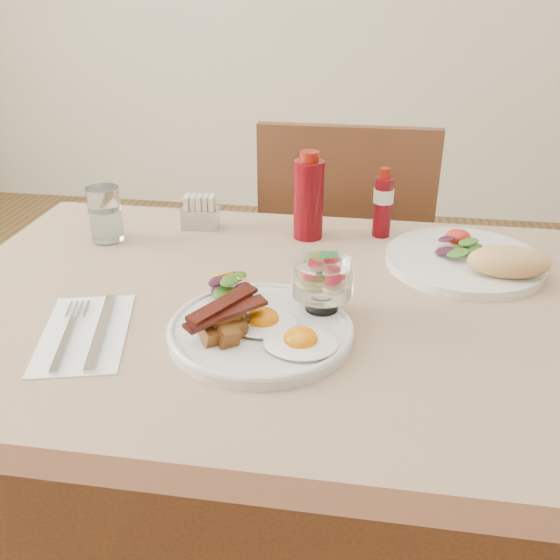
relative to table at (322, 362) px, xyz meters
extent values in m
cylinder|color=brown|center=(-0.59, 0.36, -0.31)|extent=(0.06, 0.06, 0.71)
cube|color=brown|center=(0.00, 0.00, 0.07)|extent=(1.30, 0.85, 0.04)
cube|color=tan|center=(0.00, 0.00, 0.09)|extent=(1.33, 0.88, 0.00)
cylinder|color=brown|center=(-0.18, 0.57, -0.44)|extent=(0.04, 0.04, 0.45)
cylinder|color=brown|center=(0.18, 0.57, -0.44)|extent=(0.04, 0.04, 0.45)
cylinder|color=brown|center=(-0.18, 0.93, -0.44)|extent=(0.04, 0.04, 0.45)
cylinder|color=brown|center=(0.18, 0.93, -0.44)|extent=(0.04, 0.04, 0.45)
cube|color=brown|center=(0.00, 0.75, -0.20)|extent=(0.42, 0.42, 0.03)
cube|color=brown|center=(0.00, 0.55, 0.04)|extent=(0.42, 0.03, 0.46)
cylinder|color=silver|center=(-0.09, -0.07, 0.10)|extent=(0.28, 0.28, 0.02)
ellipsoid|color=white|center=(-0.02, -0.12, 0.11)|extent=(0.11, 0.10, 0.01)
ellipsoid|color=orange|center=(-0.02, -0.12, 0.12)|extent=(0.05, 0.05, 0.03)
ellipsoid|color=white|center=(-0.09, -0.07, 0.11)|extent=(0.11, 0.10, 0.01)
ellipsoid|color=orange|center=(-0.09, -0.07, 0.12)|extent=(0.05, 0.05, 0.03)
cube|color=brown|center=(-0.15, -0.10, 0.12)|extent=(0.03, 0.03, 0.02)
cube|color=brown|center=(-0.12, -0.11, 0.12)|extent=(0.03, 0.03, 0.03)
cube|color=brown|center=(-0.15, -0.13, 0.12)|extent=(0.03, 0.03, 0.02)
cube|color=brown|center=(-0.12, -0.08, 0.12)|extent=(0.03, 0.03, 0.02)
cube|color=brown|center=(-0.13, -0.13, 0.12)|extent=(0.03, 0.03, 0.03)
cube|color=brown|center=(-0.16, -0.10, 0.12)|extent=(0.03, 0.03, 0.02)
cube|color=brown|center=(-0.13, -0.10, 0.14)|extent=(0.03, 0.03, 0.02)
cube|color=brown|center=(-0.14, -0.11, 0.13)|extent=(0.03, 0.03, 0.02)
cube|color=brown|center=(-0.12, -0.09, 0.14)|extent=(0.03, 0.03, 0.02)
cube|color=#44150B|center=(-0.14, -0.10, 0.14)|extent=(0.10, 0.10, 0.01)
cube|color=#44150B|center=(-0.13, -0.11, 0.15)|extent=(0.11, 0.09, 0.01)
cube|color=#44150B|center=(-0.14, -0.10, 0.15)|extent=(0.09, 0.11, 0.01)
ellipsoid|color=#214512|center=(-0.15, 0.01, 0.11)|extent=(0.05, 0.04, 0.01)
ellipsoid|color=#214512|center=(-0.14, 0.02, 0.11)|extent=(0.04, 0.03, 0.01)
ellipsoid|color=#32101E|center=(-0.17, 0.02, 0.11)|extent=(0.04, 0.03, 0.01)
ellipsoid|color=#214512|center=(-0.15, -0.01, 0.12)|extent=(0.04, 0.03, 0.01)
ellipsoid|color=#214512|center=(-0.16, 0.00, 0.12)|extent=(0.04, 0.03, 0.01)
ellipsoid|color=#32101E|center=(-0.13, 0.01, 0.12)|extent=(0.03, 0.03, 0.01)
ellipsoid|color=#214512|center=(-0.16, 0.03, 0.13)|extent=(0.04, 0.03, 0.01)
ellipsoid|color=#214512|center=(-0.15, 0.03, 0.13)|extent=(0.04, 0.03, 0.01)
ellipsoid|color=#32101E|center=(-0.17, 0.00, 0.13)|extent=(0.03, 0.03, 0.01)
ellipsoid|color=#214512|center=(-0.15, 0.00, 0.14)|extent=(0.04, 0.03, 0.01)
cylinder|color=orange|center=(-0.15, 0.01, 0.14)|extent=(0.03, 0.03, 0.01)
cylinder|color=orange|center=(-0.16, 0.02, 0.14)|extent=(0.04, 0.02, 0.01)
cylinder|color=orange|center=(-0.14, 0.01, 0.14)|extent=(0.04, 0.01, 0.01)
cylinder|color=white|center=(0.00, 0.00, 0.11)|extent=(0.05, 0.05, 0.01)
cylinder|color=white|center=(0.00, 0.00, 0.12)|extent=(0.02, 0.02, 0.02)
cylinder|color=white|center=(0.00, 0.00, 0.16)|extent=(0.10, 0.10, 0.05)
cylinder|color=#FFF4B4|center=(-0.02, 0.01, 0.15)|extent=(0.03, 0.03, 0.01)
cylinder|color=#FFF4B4|center=(0.01, -0.01, 0.15)|extent=(0.03, 0.03, 0.01)
cylinder|color=#FFF4B4|center=(0.00, 0.01, 0.16)|extent=(0.03, 0.03, 0.01)
cylinder|color=#88B938|center=(-0.01, 0.01, 0.17)|extent=(0.04, 0.04, 0.01)
cone|color=red|center=(0.01, -0.02, 0.18)|extent=(0.03, 0.03, 0.03)
cone|color=red|center=(-0.02, -0.01, 0.18)|extent=(0.03, 0.03, 0.03)
cone|color=red|center=(0.00, 0.01, 0.19)|extent=(0.03, 0.03, 0.03)
ellipsoid|color=#28712E|center=(0.00, -0.01, 0.20)|extent=(0.02, 0.01, 0.00)
ellipsoid|color=#28712E|center=(0.01, 0.00, 0.20)|extent=(0.02, 0.01, 0.00)
cylinder|color=silver|center=(0.24, 0.23, 0.10)|extent=(0.29, 0.29, 0.02)
ellipsoid|color=#214512|center=(0.22, 0.24, 0.11)|extent=(0.05, 0.05, 0.01)
ellipsoid|color=#214512|center=(0.25, 0.25, 0.12)|extent=(0.05, 0.04, 0.01)
ellipsoid|color=#32101E|center=(0.20, 0.22, 0.12)|extent=(0.05, 0.04, 0.01)
ellipsoid|color=#214512|center=(0.22, 0.21, 0.12)|extent=(0.05, 0.04, 0.01)
ellipsoid|color=#214512|center=(0.25, 0.22, 0.12)|extent=(0.04, 0.04, 0.01)
ellipsoid|color=#32101E|center=(0.21, 0.26, 0.13)|extent=(0.04, 0.03, 0.01)
ellipsoid|color=#214512|center=(0.24, 0.24, 0.13)|extent=(0.05, 0.04, 0.01)
ellipsoid|color=red|center=(0.23, 0.27, 0.12)|extent=(0.05, 0.04, 0.03)
ellipsoid|color=tan|center=(0.30, 0.16, 0.13)|extent=(0.16, 0.12, 0.06)
cylinder|color=#5A050C|center=(-0.06, 0.32, 0.17)|extent=(0.06, 0.06, 0.16)
cylinder|color=maroon|center=(-0.06, 0.32, 0.26)|extent=(0.04, 0.04, 0.02)
cylinder|color=#5A050C|center=(0.09, 0.35, 0.15)|extent=(0.04, 0.04, 0.12)
cylinder|color=beige|center=(0.09, 0.35, 0.18)|extent=(0.04, 0.04, 0.03)
cylinder|color=maroon|center=(0.09, 0.35, 0.22)|extent=(0.02, 0.02, 0.02)
cube|color=#B9BABE|center=(-0.29, 0.33, 0.11)|extent=(0.08, 0.05, 0.04)
cube|color=beige|center=(-0.32, 0.33, 0.14)|extent=(0.01, 0.04, 0.05)
cube|color=beige|center=(-0.31, 0.33, 0.14)|extent=(0.01, 0.04, 0.05)
cube|color=beige|center=(-0.29, 0.33, 0.14)|extent=(0.01, 0.04, 0.05)
cube|color=beige|center=(-0.28, 0.33, 0.14)|extent=(0.01, 0.04, 0.05)
cube|color=beige|center=(-0.27, 0.34, 0.14)|extent=(0.01, 0.04, 0.05)
cylinder|color=white|center=(-0.46, 0.24, 0.14)|extent=(0.06, 0.06, 0.11)
cylinder|color=silver|center=(-0.46, 0.24, 0.12)|extent=(0.06, 0.06, 0.06)
cube|color=white|center=(-0.35, -0.11, 0.09)|extent=(0.18, 0.25, 0.00)
cube|color=#B9BABE|center=(-0.33, -0.10, 0.09)|extent=(0.07, 0.21, 0.00)
cube|color=#B9BABE|center=(-0.37, -0.15, 0.09)|extent=(0.05, 0.15, 0.00)
cube|color=#B9BABE|center=(-0.41, -0.05, 0.09)|extent=(0.02, 0.05, 0.00)
cube|color=#B9BABE|center=(-0.40, -0.05, 0.09)|extent=(0.02, 0.05, 0.00)
cube|color=#B9BABE|center=(-0.39, -0.05, 0.09)|extent=(0.02, 0.05, 0.00)
cube|color=#B9BABE|center=(-0.38, -0.05, 0.09)|extent=(0.02, 0.05, 0.00)
camera|label=1|loc=(0.07, -0.86, 0.59)|focal=40.00mm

